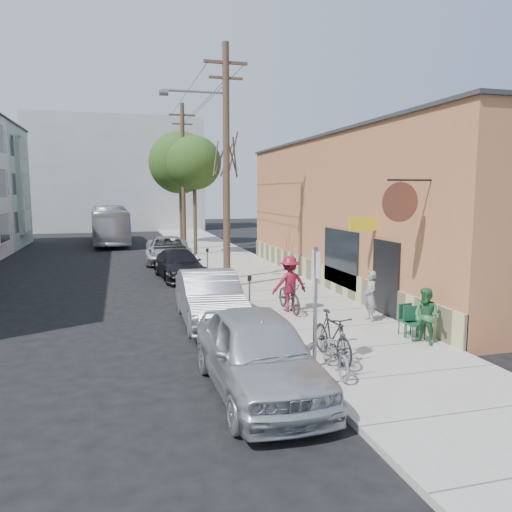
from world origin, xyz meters
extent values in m
plane|color=black|center=(0.00, 0.00, 0.00)|extent=(120.00, 120.00, 0.00)
cube|color=#A39F97|center=(4.25, 11.00, 0.07)|extent=(4.50, 58.00, 0.15)
cube|color=#AE6940|center=(9.00, 5.00, 3.25)|extent=(5.00, 20.00, 6.50)
cube|color=#2B2B2D|center=(9.00, 5.00, 6.55)|extent=(5.20, 20.20, 0.12)
cube|color=tan|center=(6.48, 5.00, 0.55)|extent=(0.10, 20.00, 1.10)
cube|color=black|center=(6.47, -1.00, 1.30)|extent=(0.10, 1.60, 2.60)
cube|color=black|center=(6.47, 2.50, 1.60)|extent=(0.08, 3.00, 2.20)
cylinder|color=brown|center=(5.55, -3.20, 3.90)|extent=(1.10, 0.06, 1.10)
cube|color=gold|center=(6.00, -0.20, 3.10)|extent=(1.00, 0.08, 0.45)
cube|color=#95A88E|center=(-9.25, 26.00, 4.50)|extent=(1.10, 3.20, 7.00)
cube|color=#B7B7B1|center=(-2.00, 42.00, 6.00)|extent=(18.00, 8.00, 12.00)
cube|color=slate|center=(2.35, -5.04, 1.55)|extent=(0.07, 0.07, 2.80)
cube|color=silver|center=(2.35, -5.04, 2.55)|extent=(0.02, 0.45, 0.60)
cylinder|color=slate|center=(2.25, 0.55, 0.70)|extent=(0.06, 0.06, 1.10)
cylinder|color=black|center=(2.25, 0.55, 1.30)|extent=(0.14, 0.14, 0.18)
cylinder|color=slate|center=(2.25, 8.87, 0.70)|extent=(0.06, 0.06, 1.10)
cylinder|color=black|center=(2.25, 8.87, 1.30)|extent=(0.14, 0.14, 0.18)
cylinder|color=#503A28|center=(2.45, 5.10, 5.15)|extent=(0.28, 0.28, 10.00)
cube|color=#503A28|center=(2.45, 5.10, 9.35)|extent=(1.80, 0.12, 0.12)
cube|color=#503A28|center=(2.45, 5.10, 8.75)|extent=(1.40, 0.10, 0.10)
cylinder|color=slate|center=(-0.05, 5.10, 8.05)|extent=(0.35, 0.24, 0.24)
cylinder|color=#503A28|center=(2.45, 19.52, 5.15)|extent=(0.28, 0.28, 10.00)
cube|color=#503A28|center=(2.45, 19.52, 9.35)|extent=(1.80, 0.12, 0.12)
cube|color=#503A28|center=(2.45, 19.52, 8.75)|extent=(1.40, 0.10, 0.10)
cylinder|color=#44392C|center=(2.80, 7.03, 2.66)|extent=(0.24, 0.24, 5.02)
cylinder|color=#44392C|center=(2.80, 16.62, 2.90)|extent=(0.24, 0.24, 5.50)
sphere|color=#30511C|center=(2.80, 16.62, 5.99)|extent=(3.44, 3.44, 3.44)
cylinder|color=#44392C|center=(2.80, 24.29, 3.10)|extent=(0.24, 0.24, 5.91)
sphere|color=#30511C|center=(2.80, 24.29, 6.43)|extent=(4.85, 4.85, 4.85)
imported|color=gray|center=(5.60, -1.60, 0.94)|extent=(0.43, 0.61, 1.59)
imported|color=#296636|center=(5.86, -4.19, 0.91)|extent=(0.83, 0.91, 1.52)
imported|color=maroon|center=(3.59, 0.30, 1.09)|extent=(1.26, 0.79, 1.88)
imported|color=black|center=(3.59, 0.30, 0.68)|extent=(0.71, 2.01, 1.05)
imported|color=black|center=(2.94, -4.72, 0.74)|extent=(0.65, 1.99, 1.18)
imported|color=slate|center=(2.67, -5.50, 0.61)|extent=(0.79, 1.81, 0.93)
imported|color=#B7BCBF|center=(0.80, -5.76, 0.86)|extent=(2.12, 5.09, 1.72)
imported|color=#9C9DA3|center=(0.80, 0.01, 0.82)|extent=(1.82, 5.02, 1.65)
imported|color=black|center=(0.80, 8.45, 0.69)|extent=(2.37, 4.91, 1.38)
imported|color=#AEB0B7|center=(0.80, 14.10, 0.77)|extent=(2.91, 5.71, 1.55)
imported|color=silver|center=(-2.73, 26.38, 1.53)|extent=(3.20, 11.10, 3.06)
camera|label=1|loc=(-1.89, -15.41, 4.19)|focal=35.00mm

